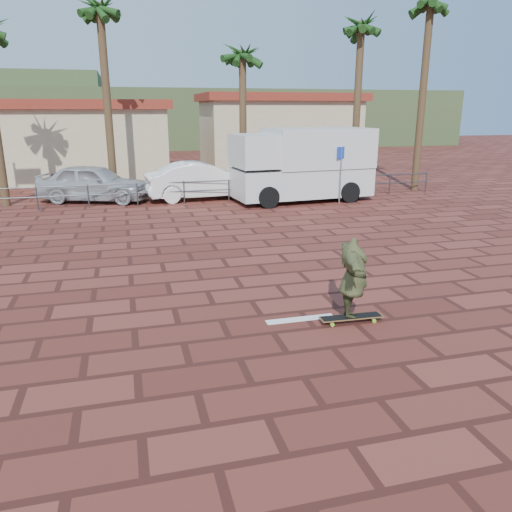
{
  "coord_description": "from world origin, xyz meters",
  "views": [
    {
      "loc": [
        -2.47,
        -9.81,
        4.0
      ],
      "look_at": [
        0.29,
        0.69,
        0.8
      ],
      "focal_mm": 35.0,
      "sensor_mm": 36.0,
      "label": 1
    }
  ],
  "objects": [
    {
      "name": "ground",
      "position": [
        0.0,
        0.0,
        0.0
      ],
      "size": [
        120.0,
        120.0,
        0.0
      ],
      "primitive_type": "plane",
      "color": "maroon",
      "rests_on": "ground"
    },
    {
      "name": "paint_stripe",
      "position": [
        0.7,
        -1.2,
        0.0
      ],
      "size": [
        1.4,
        0.22,
        0.01
      ],
      "primitive_type": "cube",
      "color": "white",
      "rests_on": "ground"
    },
    {
      "name": "guardrail",
      "position": [
        0.0,
        12.0,
        0.68
      ],
      "size": [
        24.06,
        0.06,
        1.0
      ],
      "color": "#47494F",
      "rests_on": "ground"
    },
    {
      "name": "palm_left",
      "position": [
        -3.0,
        15.0,
        7.95
      ],
      "size": [
        2.4,
        2.4,
        9.45
      ],
      "color": "brown",
      "rests_on": "ground"
    },
    {
      "name": "palm_center",
      "position": [
        3.5,
        15.5,
        6.36
      ],
      "size": [
        2.4,
        2.4,
        7.75
      ],
      "color": "brown",
      "rests_on": "ground"
    },
    {
      "name": "palm_right",
      "position": [
        9.0,
        14.0,
        7.58
      ],
      "size": [
        2.4,
        2.4,
        9.05
      ],
      "color": "brown",
      "rests_on": "ground"
    },
    {
      "name": "palm_far_right",
      "position": [
        12.0,
        13.0,
        8.51
      ],
      "size": [
        2.4,
        2.4,
        10.05
      ],
      "color": "brown",
      "rests_on": "ground"
    },
    {
      "name": "building_west",
      "position": [
        -6.0,
        22.0,
        2.28
      ],
      "size": [
        12.6,
        7.6,
        4.5
      ],
      "color": "beige",
      "rests_on": "ground"
    },
    {
      "name": "building_east",
      "position": [
        8.0,
        24.0,
        2.54
      ],
      "size": [
        10.6,
        6.6,
        5.0
      ],
      "color": "beige",
      "rests_on": "ground"
    },
    {
      "name": "hill_front",
      "position": [
        0.0,
        50.0,
        3.0
      ],
      "size": [
        70.0,
        18.0,
        6.0
      ],
      "primitive_type": "cube",
      "color": "#384C28",
      "rests_on": "ground"
    },
    {
      "name": "longboard",
      "position": [
        1.61,
        -1.59,
        0.1
      ],
      "size": [
        1.26,
        0.33,
        0.12
      ],
      "rotation": [
        0.0,
        0.0,
        -0.04
      ],
      "color": "olive",
      "rests_on": "ground"
    },
    {
      "name": "skateboarder",
      "position": [
        1.61,
        -1.59,
        0.91
      ],
      "size": [
        1.1,
        2.02,
        1.58
      ],
      "primitive_type": "imported",
      "rotation": [
        0.0,
        0.0,
        1.26
      ],
      "color": "#3D4123",
      "rests_on": "longboard"
    },
    {
      "name": "campervan",
      "position": [
        5.28,
        11.5,
        1.68
      ],
      "size": [
        6.37,
        3.17,
        3.19
      ],
      "rotation": [
        0.0,
        0.0,
        0.09
      ],
      "color": "silver",
      "rests_on": "ground"
    },
    {
      "name": "car_silver",
      "position": [
        -3.82,
        13.57,
        0.84
      ],
      "size": [
        5.29,
        3.52,
        1.67
      ],
      "primitive_type": "imported",
      "rotation": [
        0.0,
        0.0,
        1.23
      ],
      "color": "#ABAEB2",
      "rests_on": "ground"
    },
    {
      "name": "car_white",
      "position": [
        0.96,
        13.0,
        0.85
      ],
      "size": [
        5.29,
        2.23,
        1.7
      ],
      "primitive_type": "imported",
      "rotation": [
        0.0,
        0.0,
        1.66
      ],
      "color": "white",
      "rests_on": "ground"
    },
    {
      "name": "street_sign",
      "position": [
        6.6,
        10.28,
        1.72
      ],
      "size": [
        0.47,
        0.24,
        2.46
      ],
      "rotation": [
        0.0,
        0.0,
        0.4
      ],
      "color": "gray",
      "rests_on": "ground"
    }
  ]
}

